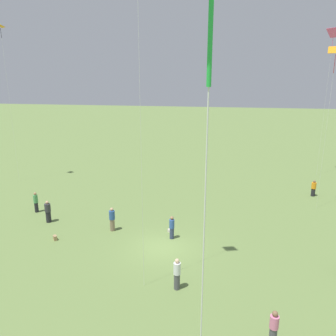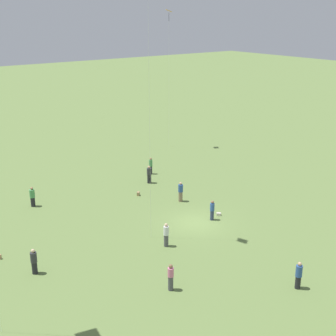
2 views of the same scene
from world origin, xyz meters
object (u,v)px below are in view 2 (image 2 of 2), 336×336
object	(u,v)px
person_5	(171,277)
kite_5	(169,22)
person_2	(299,275)
picnic_bag_0	(138,194)
person_8	(151,166)
person_0	(212,210)
person_4	(32,197)
person_7	(34,261)
picnic_bag_1	(219,214)
person_3	(149,175)
person_9	(166,235)
person_6	(181,192)

from	to	relation	value
person_5	kite_5	distance (m)	34.57
person_2	picnic_bag_0	world-z (taller)	person_2
person_8	person_0	bearing A→B (deg)	-69.04
person_4	person_7	xyz separation A→B (m)	(4.05, 10.60, -0.01)
person_7	person_2	bearing A→B (deg)	-159.57
kite_5	picnic_bag_1	world-z (taller)	kite_5
person_0	picnic_bag_0	xyz separation A→B (m)	(1.88, -7.99, -0.68)
person_4	picnic_bag_1	world-z (taller)	person_4
person_2	person_3	xyz separation A→B (m)	(-3.18, -20.58, -0.02)
person_4	person_5	distance (m)	17.45
picnic_bag_0	picnic_bag_1	distance (m)	8.22
person_5	person_2	bearing A→B (deg)	-150.72
person_7	person_8	world-z (taller)	person_8
person_4	person_9	size ratio (longest dim) A/B	0.99
person_7	person_9	distance (m)	9.23
person_8	picnic_bag_0	world-z (taller)	person_8
picnic_bag_1	person_7	bearing A→B (deg)	-1.60
person_2	kite_5	size ratio (longest dim) A/B	0.11
person_7	kite_5	world-z (taller)	kite_5
person_2	person_8	world-z (taller)	person_2
person_3	person_7	bearing A→B (deg)	-17.15
person_3	person_6	world-z (taller)	person_6
person_5	picnic_bag_0	world-z (taller)	person_5
person_0	person_9	world-z (taller)	person_9
person_4	kite_5	xyz separation A→B (m)	(-20.71, -8.02, 14.00)
person_2	picnic_bag_0	distance (m)	18.51
person_2	person_8	distance (m)	23.20
person_2	person_8	xyz separation A→B (m)	(-4.82, -22.70, -0.01)
person_0	person_3	world-z (taller)	person_3
person_0	person_5	distance (m)	10.59
person_6	person_2	bearing A→B (deg)	-157.34
person_9	kite_5	world-z (taller)	kite_5
person_8	picnic_bag_1	distance (m)	11.99
person_0	picnic_bag_1	bearing A→B (deg)	139.81
person_3	picnic_bag_1	world-z (taller)	person_3
person_5	picnic_bag_0	distance (m)	15.59
person_3	person_6	bearing A→B (deg)	37.31
person_2	person_4	bearing A→B (deg)	-102.84
person_3	picnic_bag_1	size ratio (longest dim) A/B	4.03
person_9	picnic_bag_0	xyz separation A→B (m)	(-3.75, -9.36, -0.73)
picnic_bag_0	person_3	bearing A→B (deg)	-141.93
picnic_bag_1	person_6	bearing A→B (deg)	-81.12
person_3	picnic_bag_1	distance (m)	9.80
person_0	kite_5	world-z (taller)	kite_5
person_5	person_7	distance (m)	8.96
person_8	kite_5	world-z (taller)	kite_5
person_3	person_5	distance (m)	18.68
picnic_bag_0	person_0	bearing A→B (deg)	103.27
person_4	person_9	bearing A→B (deg)	45.53
person_4	person_5	size ratio (longest dim) A/B	1.02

